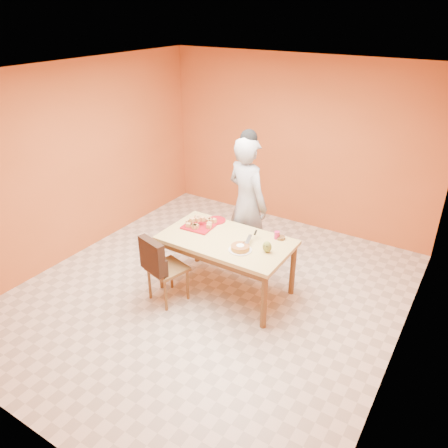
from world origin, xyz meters
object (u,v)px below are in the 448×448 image
Objects in this scene: magenta_glass at (277,235)px; egg_ornament at (267,247)px; dining_chair at (166,267)px; pastry_platter at (200,226)px; dining_table at (226,245)px; red_dinner_plate at (216,220)px; sponge_cake at (240,248)px; person at (247,204)px; checker_tin at (281,238)px.

egg_ornament is at bearing -82.65° from magenta_glass.
egg_ornament is at bearing 41.49° from dining_chair.
pastry_platter is at bearing -170.23° from egg_ornament.
magenta_glass is (1.03, 0.89, 0.33)m from dining_chair.
egg_ornament is (1.08, 0.54, 0.36)m from dining_chair.
magenta_glass is (0.52, 0.33, 0.14)m from dining_table.
sponge_cake reaches higher than red_dinner_plate.
person is at bearing 87.58° from dining_chair.
sponge_cake is at bearing -37.10° from red_dinner_plate.
dining_chair is 0.72m from pastry_platter.
person is 19.66× the size of magenta_glass.
person is 17.54× the size of checker_tin.
dining_table is at bearing 118.32° from person.
red_dinner_plate is 0.94m from checker_tin.
checker_tin is at bearing 170.95° from person.
sponge_cake is 2.07× the size of checker_tin.
checker_tin is at bearing 60.46° from sponge_cake.
magenta_glass is at bearing -161.42° from checker_tin.
person reaches higher than dining_chair.
red_dinner_plate is (0.10, 0.25, -0.00)m from pastry_platter.
person reaches higher than pastry_platter.
red_dinner_plate is at bearing 73.98° from person.
person reaches higher than magenta_glass.
person is at bearing 149.22° from egg_ornament.
person is 8.47× the size of sponge_cake.
red_dinner_plate is at bearing 175.01° from egg_ornament.
dining_table is at bearing -42.94° from red_dinner_plate.
person is 5.00× the size of pastry_platter.
sponge_cake is at bearing 133.89° from person.
pastry_platter is at bearing -166.43° from checker_tin.
egg_ornament reaches higher than checker_tin.
dining_chair is at bearing 91.75° from person.
pastry_platter is at bearing -166.67° from magenta_glass.
person is (0.40, 1.27, 0.46)m from dining_chair.
checker_tin is (0.57, 0.35, 0.11)m from dining_table.
person is 0.96m from sponge_cake.
pastry_platter is 1.49× the size of red_dinner_plate.
egg_ornament reaches higher than magenta_glass.
red_dinner_plate is 0.89m from magenta_glass.
red_dinner_plate is 0.82m from sponge_cake.
dining_chair reaches higher than magenta_glass.
magenta_glass is (0.24, 0.48, 0.01)m from sponge_cake.
dining_chair reaches higher than pastry_platter.
red_dinner_plate is at bearing 68.98° from pastry_platter.
pastry_platter reaches higher than dining_table.
checker_tin is at bearing 18.58° from magenta_glass.
dining_table is 4.29× the size of pastry_platter.
pastry_platter is 1.02m from magenta_glass.
magenta_glass is 0.89× the size of checker_tin.
magenta_glass reaches higher than pastry_platter.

